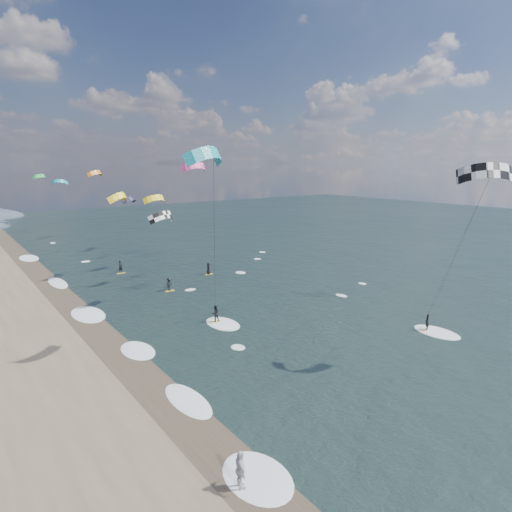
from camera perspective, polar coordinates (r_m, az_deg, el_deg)
ground at (r=31.01m, az=15.62°, el=-16.39°), size 260.00×260.00×0.00m
wet_sand_strip at (r=31.57m, az=-14.47°, el=-15.77°), size 3.00×240.00×0.00m
kitesurfer_near_a at (r=34.39m, az=27.35°, el=4.80°), size 7.51×9.12×15.19m
kitesurfer_near_b at (r=33.69m, az=-5.35°, el=5.19°), size 6.99×8.70×16.28m
far_kitesurfers at (r=55.20m, az=-11.37°, el=-2.47°), size 10.36×12.34×1.78m
bg_kite_field at (r=74.39m, az=-19.08°, el=8.93°), size 11.90×71.20×6.85m
shoreline_surf at (r=35.95m, az=-15.66°, el=-12.24°), size 2.40×79.40×0.11m
beach_walker at (r=21.79m, az=-2.08°, el=-26.65°), size 0.75×1.20×1.91m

